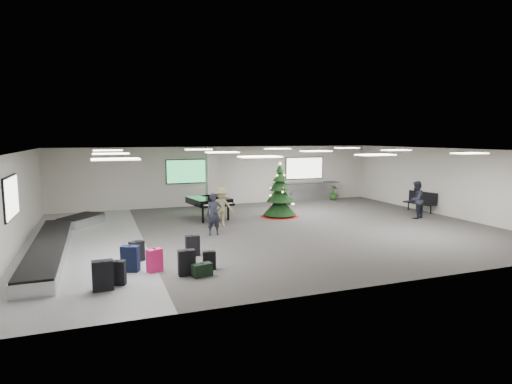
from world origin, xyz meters
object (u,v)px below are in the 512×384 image
object	(u,v)px
traveler_b	(221,207)
bench	(421,201)
christmas_tree	(280,198)
potted_plant_right	(334,193)
pink_suitcase	(155,260)
potted_plant_left	(290,197)
grand_piano	(210,201)
baggage_carousel	(57,241)
traveler_bench	(416,200)
traveler_a	(214,214)
service_counter	(306,191)

from	to	relation	value
traveler_b	bench	bearing A→B (deg)	-1.06
christmas_tree	traveler_b	size ratio (longest dim) A/B	1.60
traveler_b	potted_plant_right	xyz separation A→B (m)	(8.33, 4.94, -0.38)
pink_suitcase	potted_plant_left	world-z (taller)	potted_plant_left
grand_piano	bench	bearing A→B (deg)	-20.04
christmas_tree	baggage_carousel	bearing A→B (deg)	-164.21
christmas_tree	grand_piano	size ratio (longest dim) A/B	1.15
grand_piano	bench	size ratio (longest dim) A/B	1.34
pink_suitcase	potted_plant_right	bearing A→B (deg)	17.58
traveler_bench	potted_plant_left	world-z (taller)	traveler_bench
bench	traveler_a	size ratio (longest dim) A/B	1.05
grand_piano	potted_plant_left	xyz separation A→B (m)	(5.23, 2.57, -0.42)
traveler_b	pink_suitcase	bearing A→B (deg)	-122.90
grand_piano	bench	world-z (taller)	grand_piano
traveler_a	grand_piano	bearing A→B (deg)	83.57
christmas_tree	bench	distance (m)	7.24
traveler_bench	baggage_carousel	bearing A→B (deg)	-25.41
christmas_tree	potted_plant_left	bearing A→B (deg)	57.23
potted_plant_left	bench	bearing A→B (deg)	-40.63
traveler_bench	potted_plant_left	size ratio (longest dim) A/B	2.11
pink_suitcase	traveler_b	distance (m)	6.31
baggage_carousel	potted_plant_left	distance (m)	12.67
grand_piano	potted_plant_left	distance (m)	5.84
pink_suitcase	traveler_a	distance (m)	4.70
christmas_tree	potted_plant_right	distance (m)	6.39
baggage_carousel	pink_suitcase	distance (m)	4.71
pink_suitcase	grand_piano	size ratio (longest dim) A/B	0.29
service_counter	bench	bearing A→B (deg)	-56.45
service_counter	traveler_bench	distance (m)	7.07
traveler_a	traveler_bench	xyz separation A→B (m)	(9.55, 0.02, 0.06)
christmas_tree	traveler_b	xyz separation A→B (m)	(-3.18, -1.18, -0.08)
baggage_carousel	grand_piano	world-z (taller)	grand_piano
service_counter	potted_plant_right	bearing A→B (deg)	-11.04
grand_piano	pink_suitcase	bearing A→B (deg)	-125.61
traveler_a	potted_plant_left	bearing A→B (deg)	49.14
service_counter	potted_plant_left	bearing A→B (deg)	-145.85
service_counter	traveler_a	xyz separation A→B (m)	(-7.38, -6.74, 0.26)
grand_piano	potted_plant_left	world-z (taller)	grand_piano
traveler_a	bench	bearing A→B (deg)	11.62
pink_suitcase	potted_plant_left	distance (m)	12.80
baggage_carousel	bench	distance (m)	16.50
potted_plant_left	christmas_tree	bearing A→B (deg)	-122.77
pink_suitcase	potted_plant_left	bearing A→B (deg)	24.54
bench	potted_plant_left	world-z (taller)	bench
pink_suitcase	bench	bearing A→B (deg)	-3.03
baggage_carousel	traveler_bench	size ratio (longest dim) A/B	5.63
christmas_tree	potted_plant_right	world-z (taller)	christmas_tree
bench	traveler_b	bearing A→B (deg)	165.97
baggage_carousel	christmas_tree	xyz separation A→B (m)	(9.35, 2.64, 0.68)
baggage_carousel	pink_suitcase	world-z (taller)	pink_suitcase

